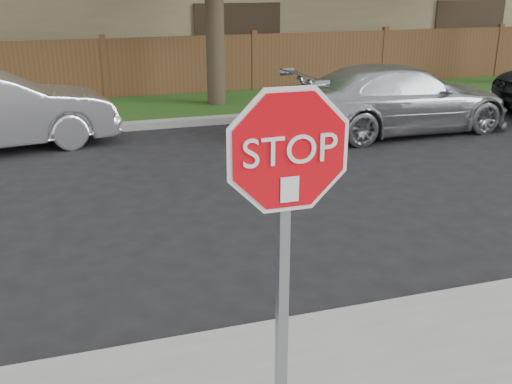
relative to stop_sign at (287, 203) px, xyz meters
name	(u,v)px	position (x,y,z in m)	size (l,w,h in m)	color
ground	(210,340)	(-0.14, 1.48, -1.83)	(90.00, 90.00, 0.00)	black
far_curb	(120,127)	(-0.14, 9.63, -1.75)	(70.00, 0.30, 0.15)	gray
grass_strip	(113,112)	(-0.14, 11.28, -1.77)	(70.00, 3.00, 0.12)	#1E4714
fence	(105,71)	(-0.14, 12.88, -1.03)	(70.00, 0.12, 1.60)	brown
stop_sign	(287,203)	(0.00, 0.00, 0.00)	(1.01, 0.13, 2.55)	gray
sedan_right	(400,99)	(5.42, 7.78, -1.14)	(1.93, 4.75, 1.38)	#B2B6BA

